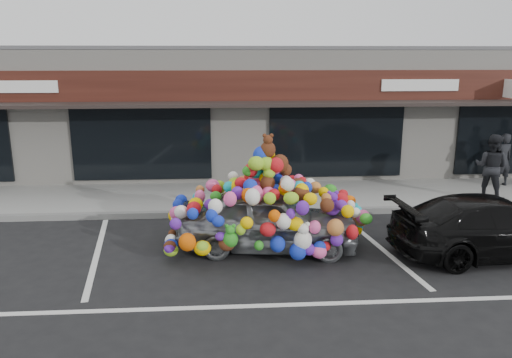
{
  "coord_description": "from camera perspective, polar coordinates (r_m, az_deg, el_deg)",
  "views": [
    {
      "loc": [
        -0.53,
        -9.76,
        4.01
      ],
      "look_at": [
        0.22,
        1.4,
        1.25
      ],
      "focal_mm": 35.0,
      "sensor_mm": 36.0,
      "label": 1
    }
  ],
  "objects": [
    {
      "name": "ground",
      "position": [
        10.57,
        -0.67,
        -8.43
      ],
      "size": [
        90.0,
        90.0,
        0.0
      ],
      "primitive_type": "plane",
      "color": "black",
      "rests_on": "ground"
    },
    {
      "name": "shop_building",
      "position": [
        18.31,
        -2.18,
        8.06
      ],
      "size": [
        24.0,
        7.2,
        4.31
      ],
      "color": "beige",
      "rests_on": "ground"
    },
    {
      "name": "sidewalk",
      "position": [
        14.32,
        -1.56,
        -2.08
      ],
      "size": [
        26.0,
        3.0,
        0.15
      ],
      "primitive_type": "cube",
      "color": "gray",
      "rests_on": "ground"
    },
    {
      "name": "kerb",
      "position": [
        12.89,
        -1.29,
        -3.91
      ],
      "size": [
        26.0,
        0.18,
        0.16
      ],
      "primitive_type": "cube",
      "color": "slate",
      "rests_on": "ground"
    },
    {
      "name": "parking_stripe_left",
      "position": [
        11.06,
        -17.69,
        -8.05
      ],
      "size": [
        0.73,
        4.37,
        0.01
      ],
      "primitive_type": "cube",
      "rotation": [
        0.0,
        0.0,
        0.14
      ],
      "color": "silver",
      "rests_on": "ground"
    },
    {
      "name": "parking_stripe_mid",
      "position": [
        11.24,
        13.79,
        -7.42
      ],
      "size": [
        0.73,
        4.37,
        0.01
      ],
      "primitive_type": "cube",
      "rotation": [
        0.0,
        0.0,
        0.14
      ],
      "color": "silver",
      "rests_on": "ground"
    },
    {
      "name": "lane_line",
      "position": [
        8.84,
        13.64,
        -13.49
      ],
      "size": [
        14.0,
        0.12,
        0.01
      ],
      "primitive_type": "cube",
      "color": "silver",
      "rests_on": "ground"
    },
    {
      "name": "toy_car",
      "position": [
        10.52,
        1.44,
        -3.87
      ],
      "size": [
        2.79,
        4.26,
        2.37
      ],
      "rotation": [
        0.0,
        0.0,
        1.45
      ],
      "color": "#B1B5BD",
      "rests_on": "ground"
    },
    {
      "name": "black_sedan",
      "position": [
        11.36,
        25.55,
        -4.91
      ],
      "size": [
        2.09,
        4.39,
        1.23
      ],
      "primitive_type": "imported",
      "rotation": [
        0.0,
        0.0,
        1.66
      ],
      "color": "black",
      "rests_on": "ground"
    },
    {
      "name": "pedestrian_a",
      "position": [
        16.9,
        26.35,
        2.0
      ],
      "size": [
        0.63,
        0.45,
        1.61
      ],
      "primitive_type": "imported",
      "rotation": [
        0.0,
        0.0,
        3.26
      ],
      "color": "#242329",
      "rests_on": "sidewalk"
    },
    {
      "name": "pedestrian_b",
      "position": [
        15.17,
        25.29,
        1.28
      ],
      "size": [
        1.11,
        1.1,
        1.81
      ],
      "primitive_type": "imported",
      "rotation": [
        0.0,
        0.0,
        2.37
      ],
      "color": "black",
      "rests_on": "sidewalk"
    }
  ]
}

